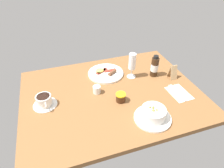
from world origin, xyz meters
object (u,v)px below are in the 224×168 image
Objects in this scene: creamer_jug at (97,89)px; jam_jar at (121,97)px; porridge_bowl at (153,114)px; sauce_bottle_brown at (155,67)px; breakfast_plate at (106,73)px; menu_card at (173,72)px; cutlery_setting at (179,92)px; coffee_cup at (44,101)px; wine_glass at (132,63)px.

creamer_jug and jam_jar have the same top height.
sauce_bottle_brown is (20.34, 37.24, 3.68)cm from porridge_bowl.
breakfast_plate is 2.50× the size of menu_card.
jam_jar is at bearing 173.56° from cutlery_setting.
coffee_cup is at bearing 166.44° from jam_jar.
sauce_bottle_brown is at bearing 8.13° from creamer_jug.
porridge_bowl reaches higher than breakfast_plate.
creamer_jug is at bearing 161.51° from cutlery_setting.
sauce_bottle_brown is 1.56× the size of menu_card.
cutlery_setting is 0.68× the size of breakfast_plate.
coffee_cup is at bearing 151.58° from porridge_bowl.
menu_card is (42.22, 11.46, 2.21)cm from jam_jar.
cutlery_setting is at bearing -42.46° from breakfast_plate.
wine_glass is 3.01× the size of jam_jar.
sauce_bottle_brown is (42.97, 6.14, 4.57)cm from creamer_jug.
porridge_bowl is 1.18× the size of cutlery_setting.
creamer_jug is 16.63cm from jam_jar.
sauce_bottle_brown is 12.80cm from menu_card.
coffee_cup is 0.56× the size of breakfast_plate.
porridge_bowl reaches higher than jam_jar.
porridge_bowl reaches higher than creamer_jug.
wine_glass is 28.23cm from jam_jar.
porridge_bowl is 30.27cm from cutlery_setting.
cutlery_setting is 24.22cm from sauce_bottle_brown.
jam_jar is at bearing -149.97° from sauce_bottle_brown.
menu_card is at bearing -23.92° from breakfast_plate.
jam_jar is 43.80cm from menu_card.
wine_glass is at bearing 19.15° from creamer_jug.
sauce_bottle_brown is at bearing 6.03° from coffee_cup.
porridge_bowl is 1.28× the size of sauce_bottle_brown.
coffee_cup is (-54.26, 29.36, -0.22)cm from porridge_bowl.
breakfast_plate is at bearing 103.12° from porridge_bowl.
breakfast_plate is (-31.83, 12.04, -6.17)cm from sauce_bottle_brown.
sauce_bottle_brown is at bearing -12.23° from wine_glass.
creamer_jug is 0.58× the size of menu_card.
coffee_cup is 85.27cm from menu_card.
sauce_bottle_brown reaches higher than jam_jar.
coffee_cup is 31.69cm from creamer_jug.
creamer_jug is 0.32× the size of wine_glass.
breakfast_plate reaches higher than cutlery_setting.
breakfast_plate is (-0.25, 30.30, -1.84)cm from jam_jar.
jam_jar reaches higher than cutlery_setting.
wine_glass reaches higher than coffee_cup.
wine_glass is 21.15cm from breakfast_plate.
coffee_cup is 2.43× the size of creamer_jug.
wine_glass reaches higher than menu_card.
coffee_cup is 75.12cm from sauce_bottle_brown.
sauce_bottle_brown is (31.58, 18.25, 4.34)cm from jam_jar.
creamer_jug is at bearing -121.50° from breakfast_plate.
jam_jar is at bearing -13.56° from coffee_cup.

